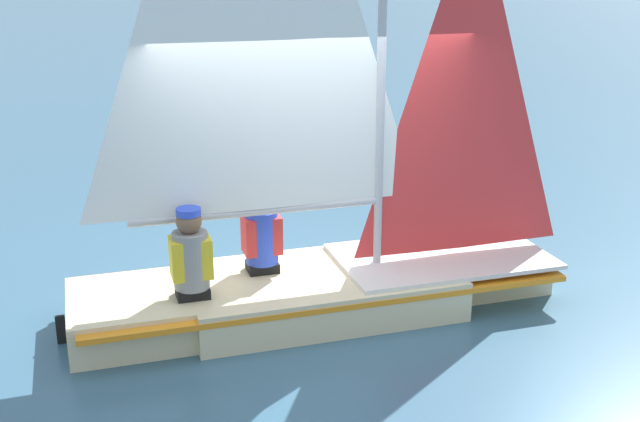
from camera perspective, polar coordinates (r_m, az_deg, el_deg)
ground_plane at (r=7.57m, az=0.00°, el=-6.97°), size 260.00×260.00×0.00m
sailboat_main at (r=7.24m, az=-0.13°, el=-0.90°), size 3.31×4.48×5.49m
sailor_helm at (r=7.38m, az=-4.16°, el=-2.37°), size 0.41×0.42×1.16m
sailor_crew at (r=6.92m, az=-9.13°, el=-4.02°), size 0.41×0.42×1.16m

